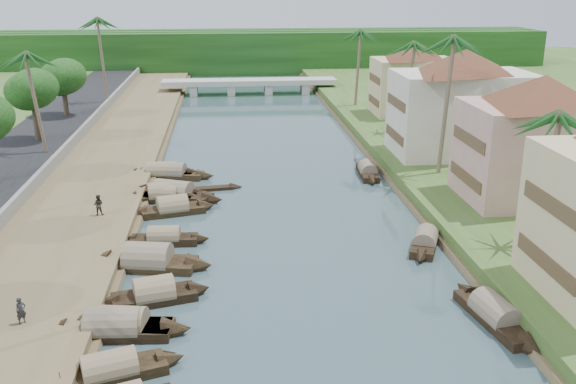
{
  "coord_description": "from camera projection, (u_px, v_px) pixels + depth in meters",
  "views": [
    {
      "loc": [
        -3.89,
        -32.05,
        17.61
      ],
      "look_at": [
        0.69,
        14.9,
        2.0
      ],
      "focal_mm": 40.0,
      "sensor_mm": 36.0,
      "label": 1
    }
  ],
  "objects": [
    {
      "name": "ground",
      "position": [
        302.0,
        308.0,
        36.18
      ],
      "size": [
        220.0,
        220.0,
        0.0
      ],
      "primitive_type": "plane",
      "color": "#364C51",
      "rests_on": "ground"
    },
    {
      "name": "left_bank",
      "position": [
        83.0,
        197.0,
        53.47
      ],
      "size": [
        10.0,
        180.0,
        0.8
      ],
      "primitive_type": "cube",
      "color": "brown",
      "rests_on": "ground"
    },
    {
      "name": "right_bank",
      "position": [
        488.0,
        183.0,
        56.64
      ],
      "size": [
        16.0,
        180.0,
        1.2
      ],
      "primitive_type": "cube",
      "color": "#335020",
      "rests_on": "ground"
    },
    {
      "name": "retaining_wall",
      "position": [
        30.0,
        188.0,
        52.79
      ],
      "size": [
        0.4,
        180.0,
        1.1
      ],
      "primitive_type": "cube",
      "color": "slate",
      "rests_on": "left_bank"
    },
    {
      "name": "treeline",
      "position": [
        244.0,
        51.0,
        129.41
      ],
      "size": [
        120.0,
        14.0,
        8.0
      ],
      "color": "#10330E",
      "rests_on": "ground"
    },
    {
      "name": "bridge",
      "position": [
        250.0,
        84.0,
        103.67
      ],
      "size": [
        28.0,
        4.0,
        2.4
      ],
      "color": "#ABAAA0",
      "rests_on": "ground"
    },
    {
      "name": "building_mid",
      "position": [
        538.0,
        137.0,
        49.32
      ],
      "size": [
        14.11,
        14.11,
        9.7
      ],
      "color": "tan",
      "rests_on": "right_bank"
    },
    {
      "name": "building_far",
      "position": [
        462.0,
        102.0,
        62.38
      ],
      "size": [
        15.59,
        15.59,
        10.2
      ],
      "color": "beige",
      "rests_on": "right_bank"
    },
    {
      "name": "building_distant",
      "position": [
        414.0,
        77.0,
        81.53
      ],
      "size": [
        12.62,
        12.62,
        9.2
      ],
      "color": "tan",
      "rests_on": "right_bank"
    },
    {
      "name": "sampan_2",
      "position": [
        110.0,
        371.0,
        29.64
      ],
      "size": [
        7.35,
        3.65,
        1.95
      ],
      "rotation": [
        0.0,
        0.0,
        0.32
      ],
      "color": "black",
      "rests_on": "ground"
    },
    {
      "name": "sampan_3",
      "position": [
        114.0,
        328.0,
        33.3
      ],
      "size": [
        8.35,
        2.27,
        2.22
      ],
      "rotation": [
        0.0,
        0.0,
        -0.07
      ],
      "color": "black",
      "rests_on": "ground"
    },
    {
      "name": "sampan_4",
      "position": [
        123.0,
        326.0,
        33.53
      ],
      "size": [
        7.47,
        2.8,
        2.1
      ],
      "rotation": [
        0.0,
        0.0,
        -0.17
      ],
      "color": "black",
      "rests_on": "ground"
    },
    {
      "name": "sampan_5",
      "position": [
        154.0,
        295.0,
        36.84
      ],
      "size": [
        6.89,
        3.28,
        2.15
      ],
      "rotation": [
        0.0,
        0.0,
        0.25
      ],
      "color": "black",
      "rests_on": "ground"
    },
    {
      "name": "sampan_6",
      "position": [
        148.0,
        262.0,
        41.18
      ],
      "size": [
        8.81,
        3.62,
        2.52
      ],
      "rotation": [
        0.0,
        0.0,
        -0.2
      ],
      "color": "black",
      "rests_on": "ground"
    },
    {
      "name": "sampan_7",
      "position": [
        164.0,
        238.0,
        44.92
      ],
      "size": [
        6.54,
        1.66,
        1.79
      ],
      "rotation": [
        0.0,
        0.0,
        -0.04
      ],
      "color": "black",
      "rests_on": "ground"
    },
    {
      "name": "sampan_8",
      "position": [
        173.0,
        209.0,
        50.72
      ],
      "size": [
        7.16,
        3.34,
        2.17
      ],
      "rotation": [
        0.0,
        0.0,
        0.25
      ],
      "color": "black",
      "rests_on": "ground"
    },
    {
      "name": "sampan_9",
      "position": [
        173.0,
        194.0,
        54.25
      ],
      "size": [
        9.24,
        5.46,
        2.34
      ],
      "rotation": [
        0.0,
        0.0,
        -0.42
      ],
      "color": "black",
      "rests_on": "ground"
    },
    {
      "name": "sampan_10",
      "position": [
        165.0,
        196.0,
        53.69
      ],
      "size": [
        6.78,
        2.44,
        1.88
      ],
      "rotation": [
        0.0,
        0.0,
        -0.16
      ],
      "color": "black",
      "rests_on": "ground"
    },
    {
      "name": "sampan_11",
      "position": [
        164.0,
        195.0,
        53.91
      ],
      "size": [
        7.71,
        2.89,
        2.18
      ],
      "rotation": [
        0.0,
        0.0,
        0.17
      ],
      "color": "black",
      "rests_on": "ground"
    },
    {
      "name": "sampan_12",
      "position": [
        169.0,
        173.0,
        60.0
      ],
      "size": [
        8.95,
        3.57,
        2.11
      ],
      "rotation": [
        0.0,
        0.0,
        -0.23
      ],
      "color": "black",
      "rests_on": "ground"
    },
    {
      "name": "sampan_13",
      "position": [
        162.0,
        173.0,
        60.04
      ],
      "size": [
        8.03,
        2.16,
        2.18
      ],
      "rotation": [
        0.0,
        0.0,
        -0.06
      ],
      "color": "black",
      "rests_on": "ground"
    },
    {
      "name": "sampan_14",
      "position": [
        495.0,
        315.0,
        34.59
      ],
      "size": [
        2.9,
        8.57,
        2.06
      ],
      "rotation": [
        0.0,
        0.0,
        1.74
      ],
      "color": "black",
      "rests_on": "ground"
    },
    {
      "name": "sampan_15",
      "position": [
        425.0,
        242.0,
        44.36
      ],
      "size": [
        3.98,
        6.83,
        1.88
      ],
      "rotation": [
        0.0,
        0.0,
        1.17
      ],
      "color": "black",
      "rests_on": "ground"
    },
    {
      "name": "sampan_16",
      "position": [
        368.0,
        171.0,
        60.68
      ],
      "size": [
        1.81,
        7.41,
        1.85
      ],
      "rotation": [
        0.0,
        0.0,
        1.51
      ],
      "color": "black",
      "rests_on": "ground"
    },
    {
      "name": "canoe_1",
      "position": [
        121.0,
        364.0,
        30.79
      ],
      "size": [
        5.38,
        2.26,
        0.86
      ],
      "rotation": [
        0.0,
        0.0,
        0.27
      ],
      "color": "black",
      "rests_on": "ground"
    },
    {
      "name": "canoe_2",
      "position": [
        207.0,
        189.0,
        56.51
      ],
      "size": [
        6.36,
        1.75,
        0.92
      ],
      "rotation": [
        0.0,
        0.0,
        0.13
      ],
      "color": "black",
      "rests_on": "ground"
    },
    {
      "name": "palm_1",
      "position": [
        550.0,
        118.0,
        39.59
      ],
      "size": [
        3.2,
        3.2,
        10.04
      ],
      "color": "#72634C",
      "rests_on": "ground"
    },
    {
      "name": "palm_2",
      "position": [
        449.0,
        42.0,
        53.92
      ],
      "size": [
        3.2,
        3.2,
        13.35
      ],
      "color": "#72634C",
      "rests_on": "ground"
    },
    {
      "name": "palm_3",
      "position": [
        406.0,
        46.0,
        70.2
      ],
      "size": [
        3.2,
        3.2,
        11.36
      ],
      "color": "#72634C",
      "rests_on": "ground"
    },
    {
      "name": "palm_6",
      "position": [
        33.0,
        56.0,
        60.71
      ],
      "size": [
        3.2,
        3.2,
        11.14
      ],
      "color": "#72634C",
      "rests_on": "ground"
    },
    {
      "name": "palm_7",
      "position": [
        358.0,
        33.0,
        85.69
      ],
      "size": [
        3.2,
        3.2,
        11.44
      ],
      "color": "#72634C",
      "rests_on": "ground"
    },
    {
      "name": "palm_8",
      "position": [
        100.0,
        21.0,
        86.42
      ],
      "size": [
        3.2,
        3.2,
        12.8
      ],
      "color": "#72634C",
      "rests_on": "ground"
    },
    {
      "name": "tree_4",
      "position": [
        32.0,
        90.0,
        66.89
      ],
      "size": [
        4.89,
        4.89,
        7.39
      ],
      "color": "#4D402C",
      "rests_on": "ground"
    },
    {
      "name": "tree_5",
      "position": [
        63.0,
        78.0,
        79.56
      ],
      "size": [
        5.21,
        5.21,
        6.91
      ],
      "color": "#4D402C",
      "rests_on": "ground"
    },
    {
      "name": "tree_6",
      "position": [
        500.0,
        100.0,
        65.48
      ],
      "size": [
        4.09,
        4.09,
        6.56
      ],
      "color": "#4D402C",
      "rests_on": "ground"
    },
    {
      "name": "person_near",
      "position": [
        21.0,
        311.0,
        32.81
      ],
      "size": [
        0.62,
        0.61,
        1.45
      ],
      "primitive_type": "imported",
      "rotation": [
        0.0,
        0.0,
        0.73
      ],
      "color": "#24242B",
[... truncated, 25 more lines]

